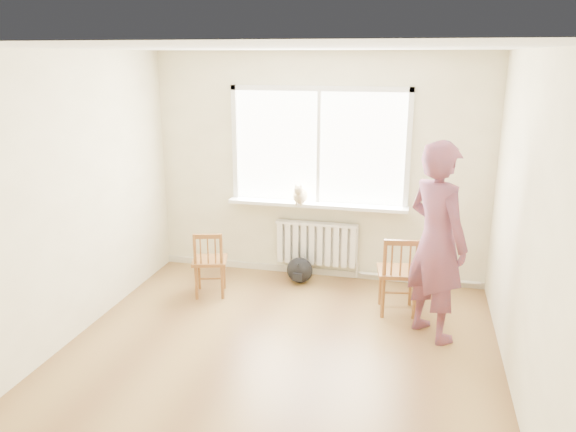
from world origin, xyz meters
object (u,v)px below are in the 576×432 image
Objects in this scene: chair_right at (399,275)px; person at (437,242)px; backpack at (300,270)px; cat at (300,195)px; chair_left at (209,263)px.

person is at bearing 121.98° from chair_right.
chair_right reaches higher than backpack.
person is 1.98m from backpack.
person reaches higher than cat.
chair_left is at bearing -8.05° from chair_right.
person is 1.91m from cat.
chair_left is 2.44× the size of backpack.
person is at bearing -32.74° from backpack.
person reaches higher than chair_right.
chair_left is 1.33m from cat.
person is (2.44, -0.38, 0.57)m from chair_left.
cat is (0.88, 0.73, 0.67)m from chair_left.
cat is (-1.55, 1.11, 0.10)m from person.
chair_right is 0.45× the size of person.
person is 6.09× the size of backpack.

